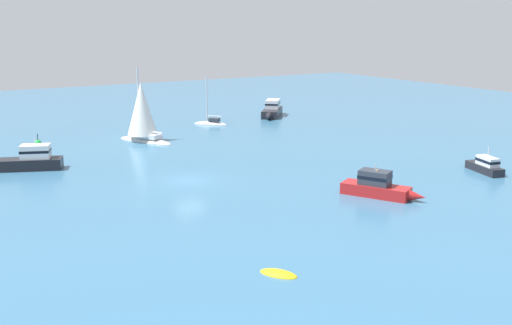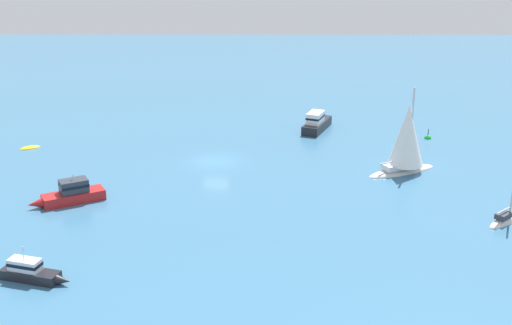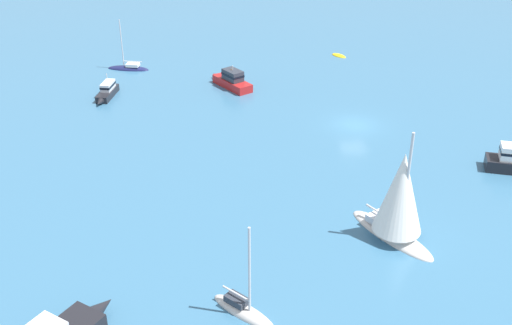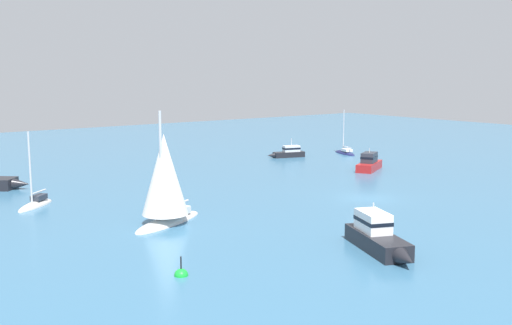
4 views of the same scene
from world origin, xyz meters
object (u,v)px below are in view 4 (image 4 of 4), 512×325
cabin_cruiser (370,163)px  yacht (36,205)px  powerboat_1 (378,237)px  ketch_1 (165,183)px  channel_buoy (181,275)px  ketch (345,153)px  powerboat (288,152)px

cabin_cruiser → yacht: (-36.00, 3.79, -0.63)m
powerboat_1 → ketch_1: 15.74m
powerboat_1 → channel_buoy: 12.53m
ketch → yacht: 44.16m
ketch → powerboat: bearing=94.3°
powerboat → ketch_1: bearing=51.9°
ketch → channel_buoy: bearing=142.8°
powerboat → channel_buoy: 46.42m
ketch → ketch_1: 42.25m
cabin_cruiser → channel_buoy: size_ratio=4.31×
yacht → ketch_1: 13.21m
powerboat_1 → ketch_1: (-7.27, 13.79, 2.16)m
powerboat_1 → ketch_1: bearing=-130.1°
ketch → yacht: bearing=117.8°
yacht → channel_buoy: size_ratio=4.56×
yacht → cabin_cruiser: bearing=132.9°
yacht → powerboat: bearing=154.1°
ketch → powerboat_1: bearing=155.2°
powerboat → channel_buoy: size_ratio=3.50×
channel_buoy → powerboat: bearing=42.7°
cabin_cruiser → powerboat_1: powerboat_1 is taller
powerboat → cabin_cruiser: bearing=109.7°
ketch_1 → channel_buoy: 11.93m
cabin_cruiser → channel_buoy: 39.37m
powerboat → ketch: bearing=-177.5°
powerboat_1 → cabin_cruiser: bearing=155.4°
ketch_1 → powerboat_1: bearing=91.8°
powerboat_1 → yacht: bearing=-130.4°
powerboat → ketch: size_ratio=0.81×
powerboat → channel_buoy: bearing=59.0°
yacht → channel_buoy: bearing=51.7°
ketch_1 → ketch: bearing=-179.3°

